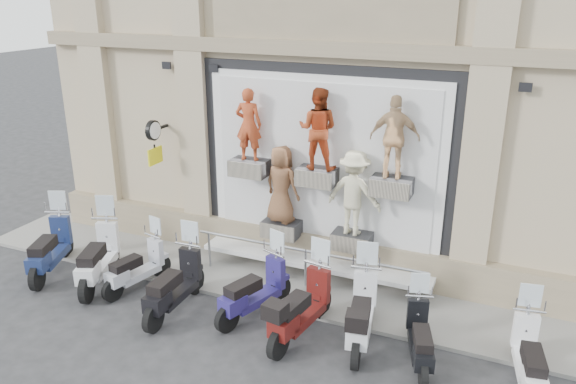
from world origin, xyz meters
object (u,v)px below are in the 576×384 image
at_px(scooter_h, 421,327).
at_px(scooter_i, 531,347).
at_px(scooter_d, 173,274).
at_px(scooter_g, 362,301).
at_px(clock_sign_bracket, 154,137).
at_px(scooter_b, 97,246).
at_px(scooter_e, 254,279).
at_px(scooter_f, 301,295).
at_px(guard_rail, 305,270).
at_px(scooter_c, 136,257).
at_px(scooter_a, 49,238).

xyz_separation_m(scooter_h, scooter_i, (1.67, 0.06, 0.06)).
relative_size(scooter_h, scooter_i, 0.93).
xyz_separation_m(scooter_d, scooter_g, (3.60, 0.45, 0.00)).
bearing_deg(clock_sign_bracket, scooter_b, -96.61).
height_order(clock_sign_bracket, scooter_b, clock_sign_bracket).
height_order(scooter_e, scooter_f, scooter_f).
xyz_separation_m(scooter_b, scooter_d, (2.11, -0.31, -0.05)).
distance_m(scooter_e, scooter_i, 4.86).
xyz_separation_m(guard_rail, scooter_f, (0.55, -1.59, 0.38)).
distance_m(scooter_c, scooter_h, 5.92).
xyz_separation_m(scooter_c, scooter_h, (5.92, -0.20, -0.01)).
bearing_deg(scooter_a, clock_sign_bracket, 30.61).
relative_size(scooter_f, scooter_i, 1.11).
bearing_deg(scooter_g, scooter_d, 176.68).
distance_m(scooter_b, scooter_e, 3.61).
bearing_deg(scooter_f, clock_sign_bracket, 163.98).
relative_size(scooter_d, scooter_e, 1.05).
distance_m(scooter_a, scooter_c, 2.18).
bearing_deg(scooter_d, scooter_i, 1.04).
bearing_deg(scooter_h, clock_sign_bracket, 145.94).
relative_size(guard_rail, scooter_g, 2.48).
xyz_separation_m(scooter_e, scooter_f, (1.07, -0.28, 0.05)).
distance_m(guard_rail, scooter_a, 5.65).
height_order(scooter_a, scooter_h, scooter_a).
relative_size(scooter_a, scooter_g, 1.02).
height_order(scooter_b, scooter_f, scooter_b).
bearing_deg(scooter_g, scooter_a, 171.03).
xyz_separation_m(scooter_g, scooter_i, (2.74, -0.13, -0.07)).
relative_size(scooter_a, scooter_c, 1.18).
xyz_separation_m(clock_sign_bracket, scooter_e, (3.38, -1.78, -2.01)).
distance_m(scooter_c, scooter_d, 1.33).
bearing_deg(scooter_h, scooter_f, 164.48).
xyz_separation_m(scooter_c, scooter_e, (2.73, 0.01, 0.08)).
bearing_deg(scooter_c, clock_sign_bracket, 122.55).
xyz_separation_m(scooter_b, scooter_i, (8.46, 0.00, -0.12)).
relative_size(scooter_g, scooter_i, 1.10).
xyz_separation_m(scooter_d, scooter_i, (6.34, 0.31, -0.07)).
distance_m(guard_rail, scooter_e, 1.45).
distance_m(clock_sign_bracket, scooter_f, 5.28).
bearing_deg(scooter_h, scooter_c, 160.93).
height_order(guard_rail, scooter_a, scooter_a).
distance_m(scooter_b, scooter_c, 0.89).
relative_size(scooter_c, scooter_e, 0.90).
relative_size(guard_rail, scooter_c, 2.88).
bearing_deg(scooter_a, guard_rail, -6.13).
distance_m(scooter_e, scooter_g, 2.11).
distance_m(scooter_a, scooter_g, 7.02).
xyz_separation_m(scooter_f, scooter_h, (2.11, 0.06, -0.14)).
relative_size(scooter_c, scooter_h, 1.02).
xyz_separation_m(clock_sign_bracket, scooter_a, (-1.53, -1.98, -1.96)).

